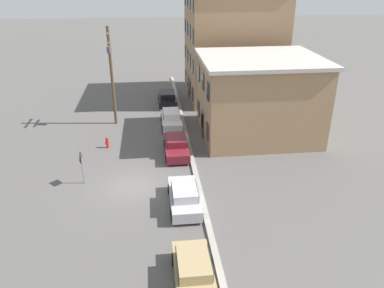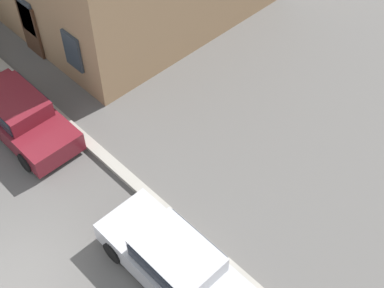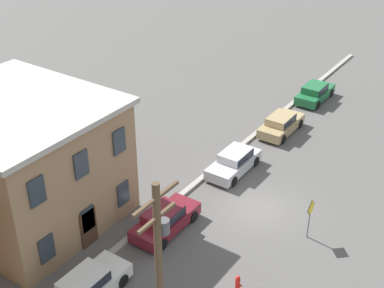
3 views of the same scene
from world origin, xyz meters
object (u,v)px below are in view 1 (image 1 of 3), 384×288
object	(u,v)px
car_maroon	(176,145)
car_tan	(194,272)
utility_pole	(111,71)
fire_hydrant	(107,142)
car_black	(167,98)
caution_sign	(81,162)
car_white	(171,118)
car_silver	(184,196)

from	to	relation	value
car_maroon	car_tan	size ratio (longest dim) A/B	1.00
utility_pole	fire_hydrant	world-z (taller)	utility_pole
car_black	caution_sign	distance (m)	17.64
car_tan	utility_pole	size ratio (longest dim) A/B	0.48
car_white	car_silver	xyz separation A→B (m)	(13.55, -0.03, 0.00)
car_silver	car_tan	bearing A→B (deg)	-1.45
car_black	caution_sign	bearing A→B (deg)	-22.38
car_maroon	fire_hydrant	size ratio (longest dim) A/B	4.58
car_tan	caution_sign	distance (m)	12.06
car_black	car_white	bearing A→B (deg)	0.41
car_maroon	fire_hydrant	xyz separation A→B (m)	(-1.77, -5.65, -0.27)
fire_hydrant	utility_pole	bearing A→B (deg)	176.54
car_black	caution_sign	world-z (taller)	caution_sign
car_black	car_tan	bearing A→B (deg)	-0.32
utility_pole	car_maroon	bearing A→B (deg)	36.47
car_maroon	car_silver	xyz separation A→B (m)	(7.44, -0.04, 0.00)
car_tan	utility_pole	world-z (taller)	utility_pole
car_silver	utility_pole	size ratio (longest dim) A/B	0.48
fire_hydrant	car_black	bearing A→B (deg)	152.28
car_black	car_white	size ratio (longest dim) A/B	1.00
car_white	utility_pole	xyz separation A→B (m)	(-1.10, -5.31, 4.38)
car_maroon	car_silver	distance (m)	7.44
utility_pole	car_tan	bearing A→B (deg)	13.59
car_silver	fire_hydrant	bearing A→B (deg)	-148.65
car_black	fire_hydrant	distance (m)	12.02
car_maroon	car_black	bearing A→B (deg)	-179.71
car_maroon	utility_pole	distance (m)	9.98
caution_sign	car_black	bearing A→B (deg)	157.62
car_black	car_maroon	bearing A→B (deg)	0.29
utility_pole	fire_hydrant	distance (m)	7.16
car_white	utility_pole	bearing A→B (deg)	-101.72
car_black	utility_pole	distance (m)	8.60
car_black	car_white	world-z (taller)	same
car_black	fire_hydrant	xyz separation A→B (m)	(10.64, -5.59, -0.27)
car_white	car_black	bearing A→B (deg)	-179.59
car_maroon	car_silver	world-z (taller)	same
caution_sign	car_tan	bearing A→B (deg)	33.08
car_maroon	caution_sign	distance (m)	7.86
car_tan	caution_sign	bearing A→B (deg)	-146.92
car_black	utility_pole	size ratio (longest dim) A/B	0.48
car_white	car_tan	xyz separation A→B (m)	(20.07, -0.19, 0.00)
car_tan	fire_hydrant	xyz separation A→B (m)	(-15.73, -5.44, -0.27)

